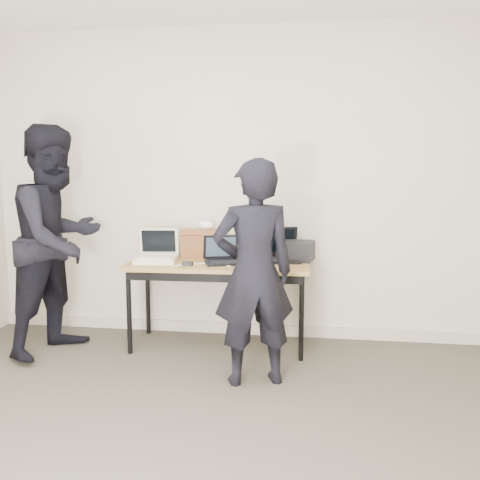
% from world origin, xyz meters
% --- Properties ---
extents(room, '(4.60, 4.60, 2.80)m').
position_xyz_m(room, '(0.00, 0.00, 1.35)').
color(room, '#413B31').
rests_on(room, ground).
extents(desk, '(1.52, 0.70, 0.72)m').
position_xyz_m(desk, '(-0.12, 1.88, 0.66)').
color(desk, olive).
rests_on(desk, ground).
extents(laptop_beige, '(0.37, 0.37, 0.27)m').
position_xyz_m(laptop_beige, '(-0.64, 1.85, 0.77)').
color(laptop_beige, beige).
rests_on(laptop_beige, desk).
extents(laptop_center, '(0.36, 0.36, 0.22)m').
position_xyz_m(laptop_center, '(-0.09, 1.86, 0.77)').
color(laptop_center, black).
rests_on(laptop_center, desk).
extents(laptop_right, '(0.43, 0.42, 0.28)m').
position_xyz_m(laptop_right, '(0.34, 2.05, 0.78)').
color(laptop_right, black).
rests_on(laptop_right, desk).
extents(leather_satchel, '(0.36, 0.18, 0.25)m').
position_xyz_m(leather_satchel, '(-0.30, 2.10, 0.85)').
color(leather_satchel, brown).
rests_on(leather_satchel, desk).
extents(tissue, '(0.15, 0.12, 0.08)m').
position_xyz_m(tissue, '(-0.27, 2.11, 1.00)').
color(tissue, white).
rests_on(tissue, leather_satchel).
extents(equipment_box, '(0.32, 0.29, 0.17)m').
position_xyz_m(equipment_box, '(0.51, 2.07, 0.80)').
color(equipment_box, black).
rests_on(equipment_box, desk).
extents(power_brick, '(0.09, 0.05, 0.03)m').
position_xyz_m(power_brick, '(-0.34, 1.71, 0.74)').
color(power_brick, black).
rests_on(power_brick, desk).
extents(cables, '(0.90, 0.50, 0.01)m').
position_xyz_m(cables, '(-0.01, 1.90, 0.72)').
color(cables, black).
rests_on(cables, desk).
extents(person_typist, '(0.66, 0.55, 1.57)m').
position_xyz_m(person_typist, '(0.26, 1.18, 0.78)').
color(person_typist, black).
rests_on(person_typist, ground).
extents(person_observer, '(0.94, 1.07, 1.84)m').
position_xyz_m(person_observer, '(-1.38, 1.59, 0.92)').
color(person_observer, black).
rests_on(person_observer, ground).
extents(baseboard, '(4.50, 0.03, 0.10)m').
position_xyz_m(baseboard, '(0.00, 2.23, 0.05)').
color(baseboard, '#B0A392').
rests_on(baseboard, ground).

